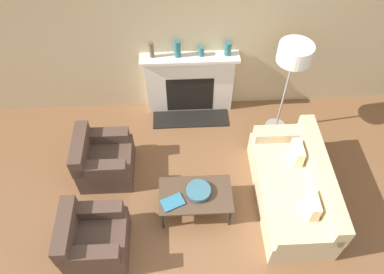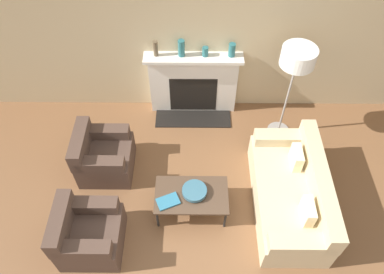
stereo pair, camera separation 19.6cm
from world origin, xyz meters
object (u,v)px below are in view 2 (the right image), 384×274
floor_lamp (297,63)px  mantel_vase_center_left (181,48)px  armchair_near (87,234)px  coffee_table (191,196)px  mantel_vase_left (156,49)px  mantel_vase_center_right (205,52)px  book (168,201)px  armchair_far (103,156)px  fireplace (193,84)px  couch (292,193)px  bowl (194,191)px  mantel_vase_right (232,50)px

floor_lamp → mantel_vase_center_left: 1.68m
armchair_near → coffee_table: size_ratio=0.79×
mantel_vase_left → mantel_vase_center_right: mantel_vase_left is taller
book → coffee_table: bearing=-2.9°
armchair_far → mantel_vase_center_left: mantel_vase_center_left is taller
book → fireplace: bearing=58.1°
fireplace → couch: (1.35, -1.89, -0.25)m
armchair_far → bowl: size_ratio=2.34×
couch → mantel_vase_left: size_ratio=7.40×
armchair_far → mantel_vase_left: size_ratio=3.10×
bowl → mantel_vase_center_left: mantel_vase_center_left is taller
coffee_table → mantel_vase_center_left: size_ratio=3.61×
mantel_vase_left → mantel_vase_center_right: 0.74m
mantel_vase_center_left → mantel_vase_center_right: bearing=0.0°
mantel_vase_center_right → mantel_vase_center_left: bearing=180.0°
mantel_vase_left → mantel_vase_center_right: bearing=0.0°
mantel_vase_center_left → mantel_vase_right: 0.76m
mantel_vase_left → armchair_near: bearing=-106.8°
fireplace → floor_lamp: (1.41, -0.53, 0.88)m
coffee_table → bowl: 0.09m
bowl → mantel_vase_center_right: (0.15, 1.97, 0.74)m
coffee_table → mantel_vase_right: bearing=73.6°
armchair_near → mantel_vase_center_right: 3.06m
couch → mantel_vase_center_left: 2.63m
armchair_near → floor_lamp: floor_lamp is taller
armchair_near → armchair_far: bearing=0.0°
mantel_vase_right → armchair_near: bearing=-127.0°
floor_lamp → mantel_vase_center_right: (-1.23, 0.54, -0.24)m
armchair_far → book: bearing=-128.8°
armchair_near → book: 1.09m
fireplace → armchair_near: (-1.32, -2.50, -0.24)m
coffee_table → mantel_vase_right: size_ratio=4.60×
coffee_table → mantel_vase_right: (0.59, 2.00, 0.85)m
mantel_vase_left → bowl: bearing=-73.4°
armchair_near → mantel_vase_center_left: mantel_vase_center_left is taller
couch → bowl: couch is taller
armchair_far → mantel_vase_left: (0.76, 1.30, 0.94)m
mantel_vase_left → mantel_vase_center_left: bearing=0.0°
floor_lamp → mantel_vase_left: bearing=164.6°
couch → mantel_vase_center_right: 2.41m
coffee_table → mantel_vase_center_right: size_ratio=6.58×
armchair_near → coffee_table: bearing=-68.4°
fireplace → mantel_vase_center_right: 0.67m
floor_lamp → fireplace: bearing=159.4°
book → mantel_vase_center_left: (0.14, 2.11, 0.84)m
book → floor_lamp: bearing=19.0°
bowl → mantel_vase_center_right: mantel_vase_center_right is taller
coffee_table → bowl: size_ratio=2.96×
mantel_vase_left → mantel_vase_right: 1.14m
couch → book: (-1.67, -0.21, 0.12)m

